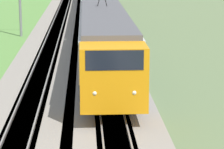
# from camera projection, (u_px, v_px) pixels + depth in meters

# --- Properties ---
(ballast_main) EXTENTS (240.00, 4.40, 0.30)m
(ballast_main) POSITION_uv_depth(u_px,v_px,m) (59.00, 23.00, 55.73)
(ballast_main) COLOR gray
(ballast_main) RESTS_ON ground
(ballast_adjacent) EXTENTS (240.00, 4.40, 0.30)m
(ballast_adjacent) POSITION_uv_depth(u_px,v_px,m) (96.00, 23.00, 55.93)
(ballast_adjacent) COLOR gray
(ballast_adjacent) RESTS_ON ground
(track_main) EXTENTS (240.00, 1.57, 0.45)m
(track_main) POSITION_uv_depth(u_px,v_px,m) (59.00, 23.00, 55.73)
(track_main) COLOR #4C4238
(track_main) RESTS_ON ground
(track_adjacent) EXTENTS (240.00, 1.57, 0.45)m
(track_adjacent) POSITION_uv_depth(u_px,v_px,m) (96.00, 23.00, 55.93)
(track_adjacent) COLOR #4C4238
(track_adjacent) RESTS_ON ground
(grass_verge) EXTENTS (240.00, 10.03, 0.12)m
(grass_verge) POSITION_uv_depth(u_px,v_px,m) (8.00, 25.00, 55.48)
(grass_verge) COLOR #5B8E42
(grass_verge) RESTS_ON ground
(passenger_train) EXTENTS (64.90, 2.98, 5.08)m
(passenger_train) POSITION_uv_depth(u_px,v_px,m) (96.00, 4.00, 53.32)
(passenger_train) COLOR orange
(passenger_train) RESTS_ON ground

